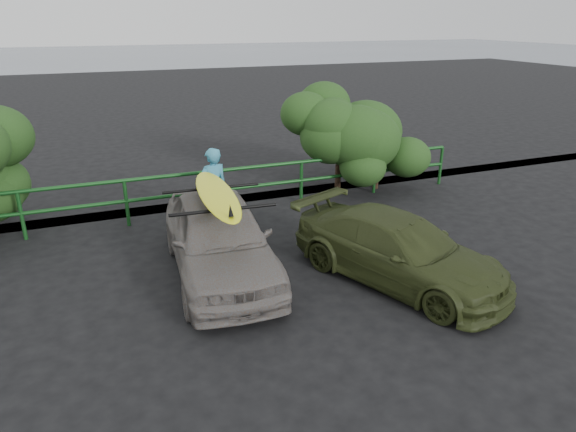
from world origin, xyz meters
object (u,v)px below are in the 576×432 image
(olive_vehicle, at_px, (398,250))
(guardrail, at_px, (174,197))
(sedan, at_px, (219,238))
(surfboard, at_px, (217,194))
(man, at_px, (213,189))

(olive_vehicle, bearing_deg, guardrail, 102.85)
(guardrail, relative_size, olive_vehicle, 3.65)
(sedan, bearing_deg, surfboard, 3.96)
(man, relative_size, surfboard, 0.63)
(man, xyz_separation_m, surfboard, (-0.41, -2.04, 0.59))
(surfboard, bearing_deg, sedan, -176.04)
(sedan, distance_m, olive_vehicle, 3.02)
(guardrail, xyz_separation_m, sedan, (0.27, -2.88, 0.16))
(guardrail, distance_m, sedan, 2.89)
(sedan, relative_size, surfboard, 1.45)
(surfboard, bearing_deg, olive_vehicle, -21.74)
(guardrail, height_order, man, man)
(guardrail, bearing_deg, surfboard, -84.64)
(surfboard, bearing_deg, man, 82.55)
(sedan, distance_m, surfboard, 0.78)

